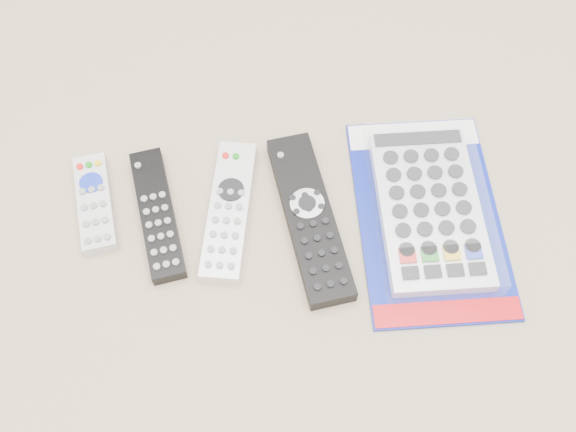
{
  "coord_description": "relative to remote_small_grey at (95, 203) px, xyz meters",
  "views": [
    {
      "loc": [
        0.0,
        -0.4,
        0.74
      ],
      "look_at": [
        0.04,
        -0.0,
        0.01
      ],
      "focal_mm": 40.0,
      "sensor_mm": 36.0,
      "label": 1
    }
  ],
  "objects": [
    {
      "name": "remote_large_black",
      "position": [
        0.28,
        -0.05,
        0.0
      ],
      "size": [
        0.09,
        0.25,
        0.03
      ],
      "rotation": [
        0.0,
        0.0,
        0.13
      ],
      "color": "black",
      "rests_on": "ground"
    },
    {
      "name": "jumbo_remote_packaged",
      "position": [
        0.43,
        -0.06,
        0.01
      ],
      "size": [
        0.19,
        0.31,
        0.04
      ],
      "rotation": [
        0.0,
        0.0,
        -0.04
      ],
      "color": "navy",
      "rests_on": "ground"
    },
    {
      "name": "remote_slim_black",
      "position": [
        0.08,
        -0.03,
        -0.0
      ],
      "size": [
        0.07,
        0.2,
        0.02
      ],
      "rotation": [
        0.0,
        0.0,
        0.16
      ],
      "color": "black",
      "rests_on": "ground"
    },
    {
      "name": "remote_small_grey",
      "position": [
        0.0,
        0.0,
        0.0
      ],
      "size": [
        0.06,
        0.15,
        0.02
      ],
      "rotation": [
        0.0,
        0.0,
        0.14
      ],
      "color": "#BABABC",
      "rests_on": "ground"
    },
    {
      "name": "remote_silver_dvd",
      "position": [
        0.17,
        -0.03,
        0.0
      ],
      "size": [
        0.09,
        0.21,
        0.02
      ],
      "rotation": [
        0.0,
        0.0,
        -0.19
      ],
      "color": "silver",
      "rests_on": "ground"
    }
  ]
}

